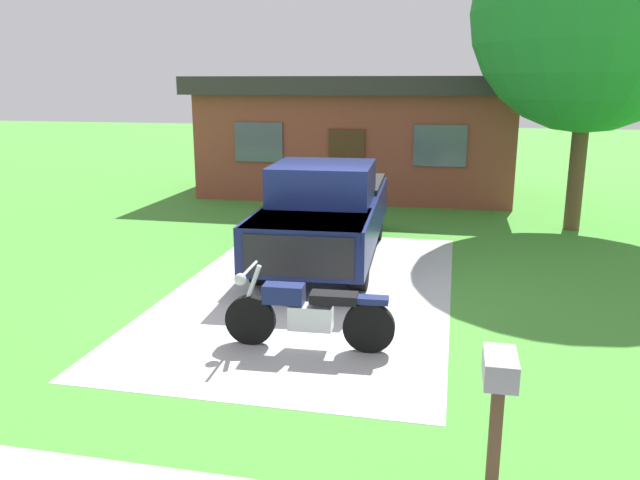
% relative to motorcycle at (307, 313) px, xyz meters
% --- Properties ---
extents(ground_plane, '(80.00, 80.00, 0.00)m').
position_rel_motorcycle_xyz_m(ground_plane, '(-0.44, 2.27, -0.47)').
color(ground_plane, '#469233').
extents(driveway_pad, '(4.48, 7.75, 0.01)m').
position_rel_motorcycle_xyz_m(driveway_pad, '(-0.44, 2.27, -0.47)').
color(driveway_pad, '#B6B6B6').
rests_on(driveway_pad, ground).
extents(motorcycle, '(2.21, 0.70, 1.09)m').
position_rel_motorcycle_xyz_m(motorcycle, '(0.00, 0.00, 0.00)').
color(motorcycle, black).
rests_on(motorcycle, ground).
extents(pickup_truck, '(2.28, 5.71, 1.90)m').
position_rel_motorcycle_xyz_m(pickup_truck, '(-0.63, 4.31, 0.48)').
color(pickup_truck, black).
rests_on(pickup_truck, ground).
extents(mailbox, '(0.26, 0.48, 1.26)m').
position_rel_motorcycle_xyz_m(mailbox, '(2.18, -2.60, 0.51)').
color(mailbox, '#4C3823').
rests_on(mailbox, ground).
extents(shade_tree, '(5.18, 5.18, 7.40)m').
position_rel_motorcycle_xyz_m(shade_tree, '(4.50, 7.90, 4.33)').
color(shade_tree, brown).
rests_on(shade_tree, ground).
extents(neighbor_house, '(9.60, 5.60, 3.50)m').
position_rel_motorcycle_xyz_m(neighbor_house, '(-1.17, 12.28, 1.32)').
color(neighbor_house, brown).
rests_on(neighbor_house, ground).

